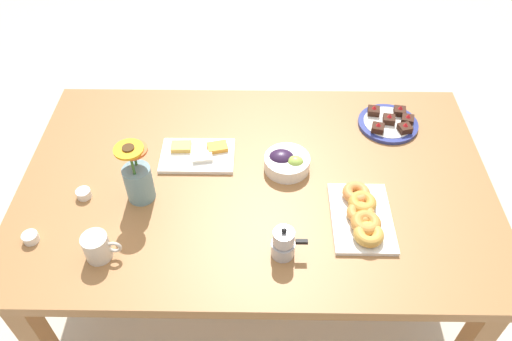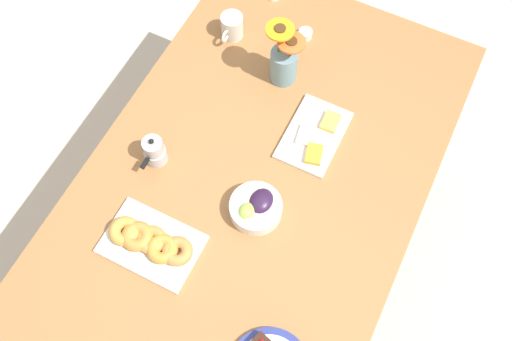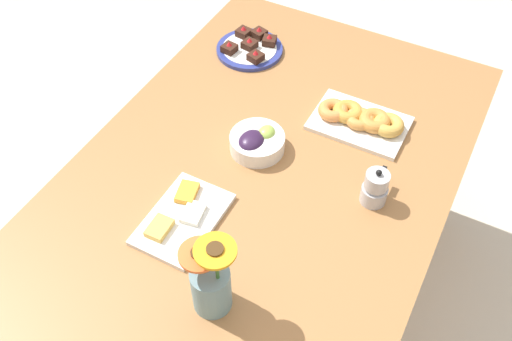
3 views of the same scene
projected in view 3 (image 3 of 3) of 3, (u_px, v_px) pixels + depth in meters
The scene contains 8 objects.
ground_plane at pixel (256, 308), 2.12m from camera, with size 6.00×6.00×0.00m, color beige.
dining_table at pixel (256, 199), 1.63m from camera, with size 1.60×1.00×0.74m.
grape_bowl at pixel (257, 142), 1.62m from camera, with size 0.16×0.16×0.07m.
cheese_platter at pixel (182, 217), 1.47m from camera, with size 0.26×0.17×0.03m.
croissant_platter at pixel (361, 119), 1.69m from camera, with size 0.19×0.28×0.05m.
dessert_plate at pixel (250, 48), 1.93m from camera, with size 0.23×0.23×0.05m.
flower_vase at pixel (211, 284), 1.26m from camera, with size 0.09×0.13×0.24m.
moka_pot at pixel (375, 188), 1.48m from camera, with size 0.11×0.07×0.12m.
Camera 3 is at (-0.89, -0.47, 1.94)m, focal length 40.00 mm.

